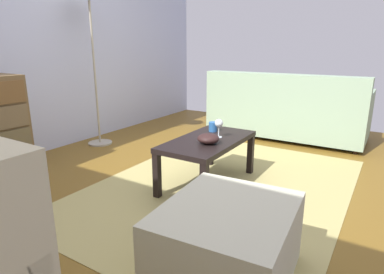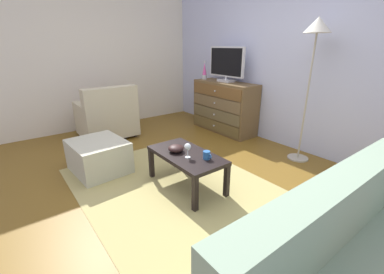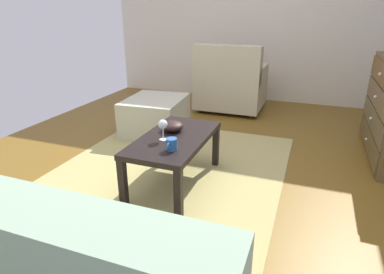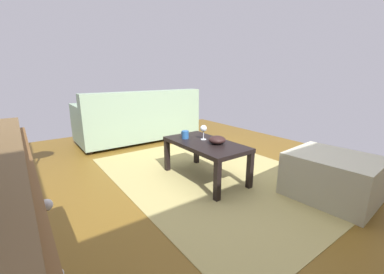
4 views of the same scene
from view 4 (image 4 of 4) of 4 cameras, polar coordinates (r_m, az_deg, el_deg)
name	(u,v)px [view 4 (image 4 of 4)]	position (r m, az deg, el deg)	size (l,w,h in m)	color
ground_plane	(212,189)	(2.46, 4.70, -12.05)	(5.91, 4.44, 0.05)	brown
area_rug	(214,175)	(2.71, 5.18, -8.84)	(2.60, 1.90, 0.01)	tan
coffee_table	(205,147)	(2.51, 3.13, -2.41)	(0.91, 0.48, 0.40)	black
wine_glass	(204,129)	(2.56, 2.73, 1.92)	(0.07, 0.07, 0.16)	silver
mug	(185,135)	(2.62, -1.65, 0.56)	(0.11, 0.08, 0.08)	#285C9D
bowl_decorative	(217,140)	(2.44, 5.91, -0.66)	(0.17, 0.17, 0.08)	black
couch_large	(139,121)	(4.11, -12.24, 3.79)	(0.85, 1.91, 0.83)	#332319
ottoman	(332,177)	(2.50, 30.03, -8.06)	(0.70, 0.60, 0.40)	#B4B39A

